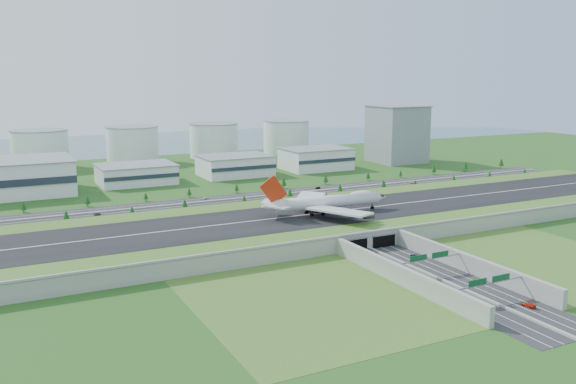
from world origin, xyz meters
name	(u,v)px	position (x,y,z in m)	size (l,w,h in m)	color
ground	(320,227)	(0.00, 0.00, 0.00)	(1200.00, 1200.00, 0.00)	#225019
airfield_deck	(320,220)	(0.00, -0.09, 4.12)	(520.00, 100.00, 9.20)	gray
underpass_road	(435,270)	(0.00, -99.42, 3.43)	(38.80, 120.40, 8.00)	#28282B
sign_gantry_near	(429,260)	(0.00, -95.04, 6.95)	(38.70, 0.70, 9.80)	gray
sign_gantry_far	(489,284)	(0.00, -130.04, 6.95)	(38.70, 0.70, 9.80)	gray
north_expressway	(253,198)	(0.00, 95.00, 0.06)	(560.00, 36.00, 0.12)	#28282B
tree_row	(280,189)	(21.55, 94.47, 4.75)	(510.16, 48.74, 8.49)	#3D2819
hangar_mid_a	(136,174)	(-60.00, 190.00, 7.50)	(58.00, 42.00, 15.00)	silver
hangar_mid_b	(235,166)	(25.00, 190.00, 8.50)	(58.00, 42.00, 17.00)	silver
hangar_mid_c	(316,159)	(105.00, 190.00, 9.50)	(58.00, 42.00, 19.00)	silver
office_tower	(397,134)	(200.00, 195.00, 27.50)	(46.00, 46.00, 55.00)	gray
fuel_tank_a	(40,150)	(-120.00, 310.00, 17.50)	(50.00, 50.00, 35.00)	white
fuel_tank_b	(133,145)	(-35.00, 310.00, 17.50)	(50.00, 50.00, 35.00)	white
fuel_tank_c	(214,141)	(50.00, 310.00, 17.50)	(50.00, 50.00, 35.00)	white
fuel_tank_d	(286,137)	(135.00, 310.00, 17.50)	(50.00, 50.00, 35.00)	white
bay_water	(130,144)	(0.00, 480.00, 0.03)	(1200.00, 260.00, 0.06)	#3D6274
boeing_747	(326,202)	(3.09, -2.04, 14.92)	(79.44, 74.84, 24.55)	silver
car_0	(398,273)	(-11.56, -88.39, 0.85)	(1.73, 4.30, 1.47)	silver
car_1	(435,290)	(-11.39, -112.96, 0.94)	(1.73, 4.97, 1.64)	silver
car_2	(415,256)	(10.62, -72.58, 0.95)	(2.76, 5.98, 1.66)	#0E0D41
car_3	(529,305)	(9.00, -141.60, 0.94)	(2.31, 5.68, 1.65)	red
car_4	(97,214)	(-108.16, 88.35, 0.86)	(1.74, 4.33, 1.47)	#4E4F52
car_5	(318,188)	(57.49, 102.94, 0.89)	(1.62, 4.65, 1.53)	black
car_6	(414,182)	(137.67, 88.59, 0.90)	(2.57, 5.58, 1.55)	silver
car_7	(205,198)	(-32.13, 104.61, 0.84)	(2.02, 4.97, 1.44)	silver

